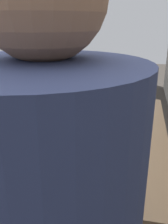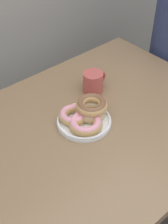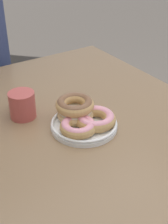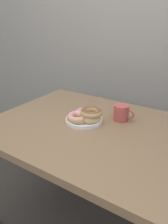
% 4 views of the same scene
% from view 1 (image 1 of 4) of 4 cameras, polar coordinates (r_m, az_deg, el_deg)
% --- Properties ---
extents(dining_table, '(1.13, 0.88, 0.77)m').
position_cam_1_polar(dining_table, '(1.29, -1.68, -6.59)').
color(dining_table, '#846647').
rests_on(dining_table, ground_plane).
extents(donut_plate, '(0.23, 0.22, 0.09)m').
position_cam_1_polar(donut_plate, '(1.28, -0.01, -1.12)').
color(donut_plate, white).
rests_on(donut_plate, dining_table).
extents(coffee_mug, '(0.13, 0.09, 0.09)m').
position_cam_1_polar(coffee_mug, '(1.11, 4.97, -4.20)').
color(coffee_mug, '#B74C47').
rests_on(coffee_mug, dining_table).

